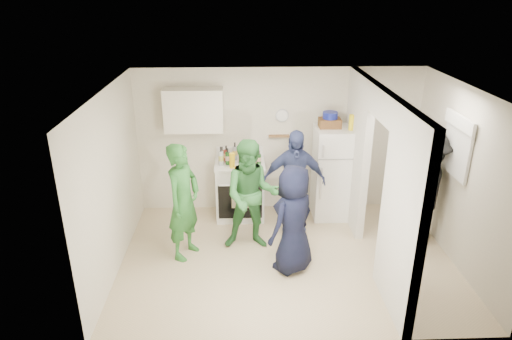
{
  "coord_description": "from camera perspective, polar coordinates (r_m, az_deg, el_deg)",
  "views": [
    {
      "loc": [
        -0.66,
        -5.68,
        3.77
      ],
      "look_at": [
        -0.44,
        0.4,
        1.25
      ],
      "focal_mm": 32.0,
      "sensor_mm": 36.0,
      "label": 1
    }
  ],
  "objects": [
    {
      "name": "bottle_c",
      "position": [
        7.67,
        -2.65,
        2.4
      ],
      "size": [
        0.08,
        0.08,
        0.3
      ],
      "primitive_type": "cylinder",
      "color": "#A1A8AF",
      "rests_on": "stove"
    },
    {
      "name": "yellow_cup_stack_top",
      "position": [
        7.44,
        11.87,
        5.85
      ],
      "size": [
        0.09,
        0.09,
        0.25
      ],
      "primitive_type": "cylinder",
      "color": "yellow",
      "rests_on": "fridge"
    },
    {
      "name": "partition_header",
      "position": [
        6.16,
        15.69,
        7.85
      ],
      "size": [
        0.12,
        1.0,
        0.4
      ],
      "primitive_type": "cube",
      "color": "silver",
      "rests_on": "partition_pier_back"
    },
    {
      "name": "upper_cabinet",
      "position": [
        7.49,
        -7.79,
        7.43
      ],
      "size": [
        0.95,
        0.34,
        0.7
      ],
      "primitive_type": "cube",
      "color": "silver",
      "rests_on": "wall_back"
    },
    {
      "name": "spice_shelf",
      "position": [
        7.75,
        2.88,
        4.26
      ],
      "size": [
        0.35,
        0.08,
        0.03
      ],
      "primitive_type": "cube",
      "color": "olive",
      "rests_on": "wall_back"
    },
    {
      "name": "bottle_g",
      "position": [
        7.66,
        -0.24,
        2.29
      ],
      "size": [
        0.06,
        0.06,
        0.28
      ],
      "primitive_type": "cylinder",
      "color": "#A98A37",
      "rests_on": "stove"
    },
    {
      "name": "bottle_a",
      "position": [
        7.64,
        -4.23,
        2.04
      ],
      "size": [
        0.06,
        0.06,
        0.24
      ],
      "primitive_type": "cylinder",
      "color": "brown",
      "rests_on": "stove"
    },
    {
      "name": "stove",
      "position": [
        7.77,
        -2.0,
        -2.45
      ],
      "size": [
        0.83,
        0.69,
        0.99
      ],
      "primitive_type": "cube",
      "color": "white",
      "rests_on": "floor"
    },
    {
      "name": "bottle_f",
      "position": [
        7.55,
        -0.58,
        2.14
      ],
      "size": [
        0.06,
        0.06,
        0.31
      ],
      "primitive_type": "cylinder",
      "color": "black",
      "rests_on": "stove"
    },
    {
      "name": "bottle_k",
      "position": [
        7.57,
        -3.74,
        2.02
      ],
      "size": [
        0.07,
        0.07,
        0.29
      ],
      "primitive_type": "cylinder",
      "color": "maroon",
      "rests_on": "stove"
    },
    {
      "name": "blue_bowl",
      "position": [
        7.49,
        9.27,
        6.78
      ],
      "size": [
        0.24,
        0.24,
        0.11
      ],
      "primitive_type": "cylinder",
      "color": "navy",
      "rests_on": "wicker_basket"
    },
    {
      "name": "wall_back",
      "position": [
        7.83,
        2.84,
        3.68
      ],
      "size": [
        4.8,
        0.0,
        4.8
      ],
      "primitive_type": "plane",
      "rotation": [
        1.57,
        0.0,
        0.0
      ],
      "color": "silver",
      "rests_on": "floor"
    },
    {
      "name": "person_nook",
      "position": [
        7.31,
        20.28,
        -2.1
      ],
      "size": [
        1.14,
        1.34,
        1.8
      ],
      "primitive_type": "imported",
      "rotation": [
        0.0,
        0.0,
        -2.06
      ],
      "color": "black",
      "rests_on": "floor"
    },
    {
      "name": "wall_right",
      "position": [
        6.93,
        24.28,
        -0.93
      ],
      "size": [
        0.0,
        3.4,
        3.4
      ],
      "primitive_type": "plane",
      "rotation": [
        1.57,
        0.0,
        -1.57
      ],
      "color": "silver",
      "rests_on": "floor"
    },
    {
      "name": "wall_left",
      "position": [
        6.45,
        -17.58,
        -1.61
      ],
      "size": [
        0.0,
        3.4,
        3.4
      ],
      "primitive_type": "plane",
      "rotation": [
        1.57,
        0.0,
        1.57
      ],
      "color": "silver",
      "rests_on": "floor"
    },
    {
      "name": "person_green_center",
      "position": [
        6.72,
        -0.57,
        -3.22
      ],
      "size": [
        0.85,
        0.67,
        1.71
      ],
      "primitive_type": "imported",
      "rotation": [
        0.0,
        0.0,
        -0.03
      ],
      "color": "#337439",
      "rests_on": "floor"
    },
    {
      "name": "bottle_j",
      "position": [
        7.45,
        0.34,
        1.56
      ],
      "size": [
        0.08,
        0.08,
        0.24
      ],
      "primitive_type": "cylinder",
      "color": "#1C521D",
      "rests_on": "stove"
    },
    {
      "name": "nook_window_frame",
      "position": [
        6.95,
        23.86,
        2.75
      ],
      "size": [
        0.04,
        0.76,
        0.86
      ],
      "primitive_type": "cube",
      "color": "white",
      "rests_on": "wall_right"
    },
    {
      "name": "bottle_h",
      "position": [
        7.42,
        -4.4,
        1.73
      ],
      "size": [
        0.08,
        0.08,
        0.32
      ],
      "primitive_type": "cylinder",
      "color": "silver",
      "rests_on": "stove"
    },
    {
      "name": "floor",
      "position": [
        6.85,
        3.84,
        -10.96
      ],
      "size": [
        4.8,
        4.8,
        0.0
      ],
      "primitive_type": "plane",
      "color": "#CBB48F",
      "rests_on": "ground"
    },
    {
      "name": "partition_pier_back",
      "position": [
        7.47,
        12.44,
        2.23
      ],
      "size": [
        0.12,
        1.2,
        2.5
      ],
      "primitive_type": "cube",
      "color": "silver",
      "rests_on": "floor"
    },
    {
      "name": "bottle_i",
      "position": [
        7.61,
        -1.73,
        2.24
      ],
      "size": [
        0.06,
        0.06,
        0.31
      ],
      "primitive_type": "cylinder",
      "color": "#5C190F",
      "rests_on": "stove"
    },
    {
      "name": "bottle_d",
      "position": [
        7.47,
        -1.94,
        1.84
      ],
      "size": [
        0.06,
        0.06,
        0.3
      ],
      "primitive_type": "cylinder",
      "color": "brown",
      "rests_on": "stove"
    },
    {
      "name": "partition_pier_front",
      "position": [
        5.55,
        17.83,
        -5.68
      ],
      "size": [
        0.12,
        1.2,
        2.5
      ],
      "primitive_type": "cube",
      "color": "silver",
      "rests_on": "floor"
    },
    {
      "name": "bottle_l",
      "position": [
        7.39,
        -1.12,
        1.65
      ],
      "size": [
        0.07,
        0.07,
        0.31
      ],
      "primitive_type": "cylinder",
      "color": "#919AA0",
      "rests_on": "stove"
    },
    {
      "name": "person_green_left",
      "position": [
        6.58,
        -9.05,
        -3.94
      ],
      "size": [
        0.66,
        0.75,
        1.74
      ],
      "primitive_type": "imported",
      "rotation": [
        0.0,
        0.0,
        1.1
      ],
      "color": "#327E33",
      "rests_on": "floor"
    },
    {
      "name": "fridge",
      "position": [
        7.79,
        9.61,
        -0.37
      ],
      "size": [
        0.65,
        0.63,
        1.57
      ],
      "primitive_type": "cube",
      "color": "white",
      "rests_on": "floor"
    },
    {
      "name": "bottle_b",
      "position": [
        7.46,
        -3.58,
        1.7
      ],
      "size": [
        0.07,
        0.07,
        0.28
      ],
      "primitive_type": "cylinder",
      "color": "#1B501A",
      "rests_on": "stove"
    },
    {
      "name": "red_cup",
      "position": [
        7.37,
        -0.34,
        0.82
      ],
      "size": [
        0.09,
        0.09,
        0.12
      ],
      "primitive_type": "cylinder",
      "color": "#BB0C2E",
      "rests_on": "stove"
    },
    {
      "name": "nook_window",
      "position": [
        6.95,
        23.97,
        2.75
      ],
      "size": [
        0.03,
        0.7,
        0.8
      ],
      "primitive_type": "cube",
      "color": "black",
      "rests_on": "wall_right"
    },
    {
      "name": "wicker_basket",
      "position": [
        7.53,
        9.2,
        5.83
      ],
      "size": [
        0.35,
        0.25,
        0.15
      ],
      "primitive_type": "cube",
      "color": "brown",
      "rests_on": "fridge"
    },
    {
      "name": "ceiling",
      "position": [
        5.86,
        4.47,
        9.91
      ],
      "size": [
        4.8,
        4.8,
        0.0
      ],
      "primitive_type": "plane",
      "rotation": [
        3.14,
        0.0,
        0.0
      ],
      "color": "white",
      "rests_on": "wall_back"
    },
    {
      "name": "wall_clock",
      "position": [
        7.68,
        3.29,
        6.82
      ],
      "size": [
        0.22,
        0.02,
        0.22
      ],
      "primitive_type": "cylinder",
      "rotation": [
        1.57,
        0.0,
        0.0
      ],
      "color": "white",
      "rests_on": "wall_back"
    },
    {
      "name": "yellow_cup_stack_stove",
      "position": [
        7.33,
        -3.0,
        1.19
      ],
      "size": [
        0.09,
        0.09,
        0.25
      ],
      "primitive_type": "cylinder",
      "color": "yellow",
      "rests_on": "stove"
    },
    {
      "name": "person_denim",
      "position": [
        7.2,
        4.75,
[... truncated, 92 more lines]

